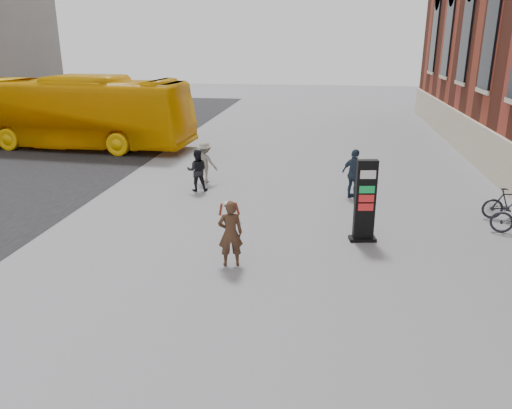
# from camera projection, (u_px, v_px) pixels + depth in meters

# --- Properties ---
(ground) EXTENTS (100.00, 100.00, 0.00)m
(ground) POSITION_uv_depth(u_px,v_px,m) (201.00, 264.00, 12.36)
(ground) COLOR #9E9EA3
(info_pylon) EXTENTS (0.78, 0.47, 2.28)m
(info_pylon) POSITION_uv_depth(u_px,v_px,m) (365.00, 201.00, 13.43)
(info_pylon) COLOR black
(info_pylon) RESTS_ON ground
(woman) EXTENTS (0.75, 0.71, 1.67)m
(woman) POSITION_uv_depth(u_px,v_px,m) (230.00, 232.00, 12.04)
(woman) COLOR #442C1A
(woman) RESTS_ON ground
(bus) EXTENTS (13.01, 3.83, 3.58)m
(bus) POSITION_uv_depth(u_px,v_px,m) (66.00, 112.00, 25.01)
(bus) COLOR #E8A503
(bus) RESTS_ON road
(pedestrian_a) EXTENTS (0.85, 0.72, 1.53)m
(pedestrian_a) POSITION_uv_depth(u_px,v_px,m) (197.00, 170.00, 18.04)
(pedestrian_a) COLOR black
(pedestrian_a) RESTS_ON ground
(pedestrian_b) EXTENTS (1.14, 0.85, 1.57)m
(pedestrian_b) POSITION_uv_depth(u_px,v_px,m) (205.00, 162.00, 19.12)
(pedestrian_b) COLOR gray
(pedestrian_b) RESTS_ON ground
(pedestrian_c) EXTENTS (1.05, 0.98, 1.73)m
(pedestrian_c) POSITION_uv_depth(u_px,v_px,m) (354.00, 174.00, 17.14)
(pedestrian_c) COLOR #273748
(pedestrian_c) RESTS_ON ground
(bike_7) EXTENTS (1.66, 0.49, 0.99)m
(bike_7) POSITION_uv_depth(u_px,v_px,m) (510.00, 204.00, 15.23)
(bike_7) COLOR black
(bike_7) RESTS_ON ground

